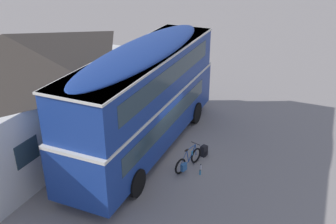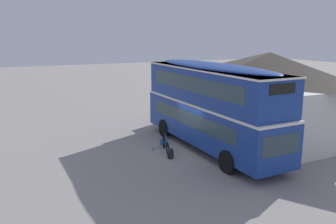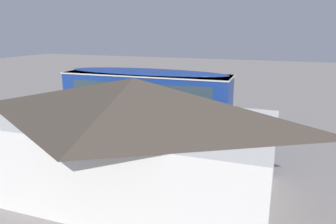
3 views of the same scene
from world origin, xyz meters
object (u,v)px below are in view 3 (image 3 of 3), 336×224
(double_decker_bus, at_px, (146,104))
(backpack_on_ground, at_px, (156,127))
(water_bottle_clear_plastic, at_px, (171,130))
(water_bottle_blue_sports, at_px, (177,130))
(touring_bicycle, at_px, (171,129))

(double_decker_bus, height_order, backpack_on_ground, double_decker_bus)
(water_bottle_clear_plastic, height_order, water_bottle_blue_sports, water_bottle_clear_plastic)
(water_bottle_blue_sports, bearing_deg, touring_bicycle, 71.73)
(touring_bicycle, bearing_deg, water_bottle_blue_sports, -108.27)
(double_decker_bus, height_order, touring_bicycle, double_decker_bus)
(water_bottle_blue_sports, bearing_deg, backpack_on_ground, 14.25)
(touring_bicycle, distance_m, water_bottle_clear_plastic, 0.61)
(double_decker_bus, xyz_separation_m, water_bottle_clear_plastic, (-0.62, -2.87, -2.54))
(backpack_on_ground, bearing_deg, double_decker_bus, 99.16)
(touring_bicycle, distance_m, backpack_on_ground, 1.27)
(water_bottle_clear_plastic, bearing_deg, backpack_on_ground, 13.49)
(backpack_on_ground, xyz_separation_m, water_bottle_clear_plastic, (-1.05, -0.25, -0.17))
(touring_bicycle, xyz_separation_m, water_bottle_blue_sports, (-0.21, -0.63, -0.26))
(touring_bicycle, distance_m, water_bottle_blue_sports, 0.72)
(touring_bicycle, xyz_separation_m, water_bottle_clear_plastic, (0.19, -0.52, -0.26))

